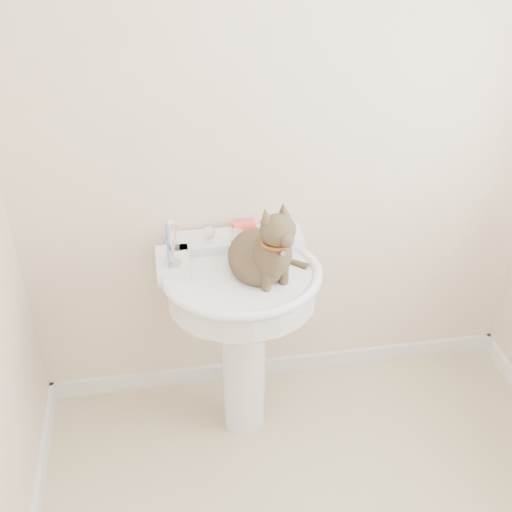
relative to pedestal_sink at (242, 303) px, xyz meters
name	(u,v)px	position (x,y,z in m)	size (l,w,h in m)	color
wall_back	(286,137)	(0.22, 0.29, 0.56)	(2.20, 0.00, 2.50)	beige
baseboard_back	(280,365)	(0.22, 0.28, -0.64)	(2.20, 0.02, 0.09)	white
pedestal_sink	(242,303)	(0.00, 0.00, 0.00)	(0.64, 0.62, 0.87)	white
faucet	(236,233)	(0.00, 0.16, 0.23)	(0.28, 0.12, 0.14)	silver
soap_bar	(244,226)	(0.05, 0.25, 0.20)	(0.09, 0.06, 0.03)	#EA4037
toothbrush_cup	(172,254)	(-0.26, 0.04, 0.24)	(0.07, 0.07, 0.19)	silver
cat	(262,254)	(0.08, -0.03, 0.25)	(0.25, 0.32, 0.47)	brown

